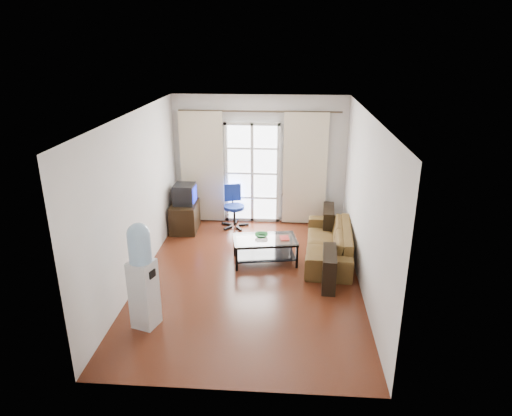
% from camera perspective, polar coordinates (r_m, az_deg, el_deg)
% --- Properties ---
extents(floor, '(5.20, 5.20, 0.00)m').
position_cam_1_polar(floor, '(7.69, -0.85, -8.72)').
color(floor, '#5B2815').
rests_on(floor, ground).
extents(ceiling, '(5.20, 5.20, 0.00)m').
position_cam_1_polar(ceiling, '(6.80, -0.97, 11.59)').
color(ceiling, white).
rests_on(ceiling, wall_back).
extents(wall_back, '(3.60, 0.02, 2.70)m').
position_cam_1_polar(wall_back, '(9.61, 0.44, 5.99)').
color(wall_back, silver).
rests_on(wall_back, floor).
extents(wall_front, '(3.60, 0.02, 2.70)m').
position_cam_1_polar(wall_front, '(4.77, -3.64, -9.70)').
color(wall_front, silver).
rests_on(wall_front, floor).
extents(wall_left, '(0.02, 5.20, 2.70)m').
position_cam_1_polar(wall_left, '(7.50, -14.75, 1.10)').
color(wall_left, silver).
rests_on(wall_left, floor).
extents(wall_right, '(0.02, 5.20, 2.70)m').
position_cam_1_polar(wall_right, '(7.21, 13.51, 0.43)').
color(wall_right, silver).
rests_on(wall_right, floor).
extents(french_door, '(1.16, 0.06, 2.15)m').
position_cam_1_polar(french_door, '(9.64, -0.48, 4.34)').
color(french_door, white).
rests_on(french_door, wall_back).
extents(curtain_rod, '(3.30, 0.04, 0.04)m').
position_cam_1_polar(curtain_rod, '(9.31, 0.42, 11.99)').
color(curtain_rod, '#4C3F2D').
rests_on(curtain_rod, wall_back).
extents(curtain_left, '(0.90, 0.07, 2.35)m').
position_cam_1_polar(curtain_left, '(9.68, -6.74, 5.04)').
color(curtain_left, beige).
rests_on(curtain_left, curtain_rod).
extents(curtain_right, '(0.90, 0.07, 2.35)m').
position_cam_1_polar(curtain_right, '(9.52, 6.13, 4.80)').
color(curtain_right, beige).
rests_on(curtain_right, curtain_rod).
extents(radiator, '(0.64, 0.12, 0.64)m').
position_cam_1_polar(radiator, '(9.80, 5.06, -0.05)').
color(radiator, gray).
rests_on(radiator, floor).
extents(sofa, '(2.12, 1.06, 0.59)m').
position_cam_1_polar(sofa, '(8.36, 9.06, -4.22)').
color(sofa, brown).
rests_on(sofa, floor).
extents(coffee_table, '(1.19, 0.81, 0.45)m').
position_cam_1_polar(coffee_table, '(8.08, 1.13, -4.91)').
color(coffee_table, silver).
rests_on(coffee_table, floor).
extents(bowl, '(0.25, 0.25, 0.06)m').
position_cam_1_polar(bowl, '(8.08, 0.69, -3.44)').
color(bowl, '#328A34').
rests_on(bowl, coffee_table).
extents(book, '(0.22, 0.25, 0.02)m').
position_cam_1_polar(book, '(8.02, 3.03, -3.80)').
color(book, '#B11715').
rests_on(book, coffee_table).
extents(remote, '(0.16, 0.05, 0.02)m').
position_cam_1_polar(remote, '(8.16, 0.56, -3.34)').
color(remote, black).
rests_on(remote, coffee_table).
extents(tv_stand, '(0.55, 0.80, 0.58)m').
position_cam_1_polar(tv_stand, '(9.54, -8.90, -1.08)').
color(tv_stand, black).
rests_on(tv_stand, floor).
extents(crt_tv, '(0.46, 0.45, 0.41)m').
position_cam_1_polar(crt_tv, '(9.39, -9.02, 1.74)').
color(crt_tv, black).
rests_on(crt_tv, tv_stand).
extents(task_chair, '(0.74, 0.74, 0.89)m').
position_cam_1_polar(task_chair, '(9.62, -2.75, -0.83)').
color(task_chair, black).
rests_on(task_chair, floor).
extents(water_cooler, '(0.39, 0.39, 1.52)m').
position_cam_1_polar(water_cooler, '(6.33, -14.05, -7.97)').
color(water_cooler, silver).
rests_on(water_cooler, floor).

